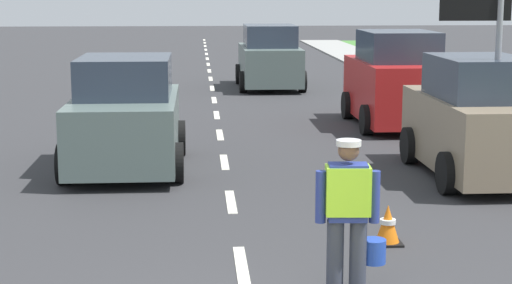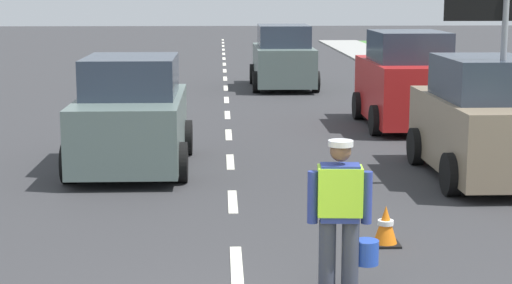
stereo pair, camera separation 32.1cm
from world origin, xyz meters
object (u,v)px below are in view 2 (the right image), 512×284
(car_oncoming_lead, at_px, (132,117))
(traffic_cone_near, at_px, (386,226))
(lane_direction_sign, at_px, (489,40))
(car_parked_far, at_px, (407,83))
(car_parked_curbside, at_px, (483,123))
(car_outgoing_far, at_px, (283,59))
(road_worker, at_px, (342,210))

(car_oncoming_lead, bearing_deg, traffic_cone_near, -53.07)
(lane_direction_sign, relative_size, car_parked_far, 0.83)
(lane_direction_sign, distance_m, car_parked_curbside, 1.60)
(car_outgoing_far, height_order, car_oncoming_lead, car_outgoing_far)
(traffic_cone_near, bearing_deg, lane_direction_sign, 54.36)
(traffic_cone_near, distance_m, car_oncoming_lead, 6.15)
(road_worker, relative_size, car_oncoming_lead, 0.43)
(road_worker, bearing_deg, car_oncoming_lead, 113.24)
(traffic_cone_near, height_order, car_oncoming_lead, car_oncoming_lead)
(lane_direction_sign, distance_m, traffic_cone_near, 4.34)
(road_worker, distance_m, car_parked_far, 11.44)
(traffic_cone_near, xyz_separation_m, car_outgoing_far, (-0.01, 17.31, 0.71))
(lane_direction_sign, bearing_deg, car_outgoing_far, 98.81)
(car_oncoming_lead, relative_size, car_parked_far, 1.00)
(road_worker, xyz_separation_m, car_outgoing_far, (0.81, 19.06, 0.03))
(lane_direction_sign, relative_size, car_oncoming_lead, 0.83)
(traffic_cone_near, relative_size, car_oncoming_lead, 0.13)
(car_outgoing_far, height_order, car_parked_far, car_parked_far)
(road_worker, xyz_separation_m, lane_direction_sign, (3.02, 4.82, 1.48))
(traffic_cone_near, height_order, car_outgoing_far, car_outgoing_far)
(lane_direction_sign, bearing_deg, car_oncoming_lead, 162.77)
(car_parked_curbside, bearing_deg, car_parked_far, 90.83)
(car_outgoing_far, distance_m, car_parked_curbside, 13.79)
(car_oncoming_lead, bearing_deg, car_parked_curbside, -10.86)
(lane_direction_sign, height_order, traffic_cone_near, lane_direction_sign)
(car_parked_far, height_order, car_parked_curbside, car_parked_far)
(car_parked_far, bearing_deg, traffic_cone_near, -103.88)
(lane_direction_sign, relative_size, car_parked_curbside, 0.83)
(lane_direction_sign, xyz_separation_m, car_parked_curbside, (0.17, 0.66, -1.44))
(road_worker, xyz_separation_m, car_parked_curbside, (3.19, 5.48, 0.03))
(car_parked_far, bearing_deg, road_worker, -105.76)
(road_worker, xyz_separation_m, traffic_cone_near, (0.82, 1.75, -0.68))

